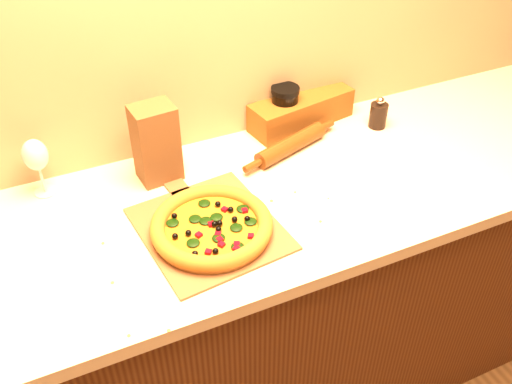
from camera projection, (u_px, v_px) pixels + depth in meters
name	position (u px, v px, depth m)	size (l,w,h in m)	color
cabinet	(244.00, 312.00, 1.85)	(2.80, 0.65, 0.86)	#431F0E
countertop	(242.00, 206.00, 1.57)	(2.84, 0.68, 0.04)	beige
pizza_peel	(207.00, 225.00, 1.48)	(0.37, 0.51, 0.01)	brown
pizza	(212.00, 226.00, 1.44)	(0.31, 0.31, 0.04)	#AD6C2B
pepper_grinder	(378.00, 115.00, 1.83)	(0.06, 0.06, 0.11)	black
rolling_pin	(291.00, 145.00, 1.73)	(0.36, 0.14, 0.05)	#572C0E
bread_bag	(301.00, 110.00, 1.85)	(0.35, 0.11, 0.10)	#633313
wine_glass	(35.00, 156.00, 1.51)	(0.07, 0.07, 0.17)	silver
paper_bag	(156.00, 143.00, 1.58)	(0.11, 0.09, 0.23)	brown
dark_jar	(285.00, 108.00, 1.81)	(0.09, 0.09, 0.14)	black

